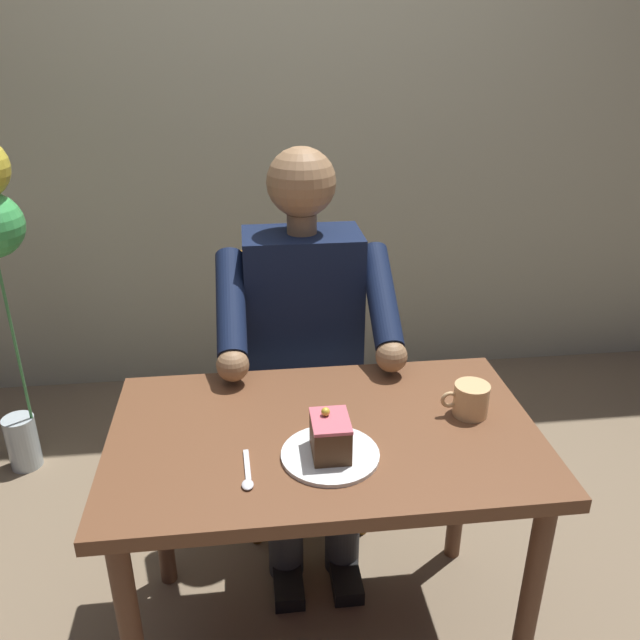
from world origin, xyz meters
TOP-DOWN VIEW (x-y plane):
  - ground_plane at (0.00, 0.00)m, footprint 14.00×14.00m
  - cafe_rear_panel at (0.00, -1.62)m, footprint 6.40×0.12m
  - dining_table at (0.00, 0.00)m, footprint 1.04×0.63m
  - chair at (0.00, -0.65)m, footprint 0.42×0.42m
  - seated_person at (0.00, -0.48)m, footprint 0.53×0.58m
  - dessert_plate at (-0.00, 0.11)m, footprint 0.23×0.23m
  - cake_slice at (-0.00, 0.11)m, footprint 0.09×0.11m
  - coffee_cup at (-0.37, -0.03)m, footprint 0.12×0.09m
  - dessert_spoon at (0.19, 0.16)m, footprint 0.03×0.14m

SIDE VIEW (x-z plane):
  - ground_plane at x=0.00m, z-range 0.00..0.00m
  - chair at x=0.00m, z-range 0.05..0.96m
  - dining_table at x=0.00m, z-range 0.26..0.96m
  - seated_person at x=0.00m, z-range 0.03..1.32m
  - dessert_spoon at x=0.19m, z-range 0.70..0.71m
  - dessert_plate at x=0.00m, z-range 0.70..0.71m
  - coffee_cup at x=-0.37m, z-range 0.70..0.79m
  - cake_slice at x=0.00m, z-range 0.70..0.81m
  - cafe_rear_panel at x=0.00m, z-range 0.00..3.00m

